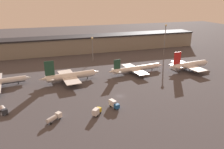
{
  "coord_description": "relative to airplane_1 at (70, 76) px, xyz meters",
  "views": [
    {
      "loc": [
        -36.39,
        -98.62,
        49.77
      ],
      "look_at": [
        1.48,
        17.78,
        6.0
      ],
      "focal_mm": 35.0,
      "sensor_mm": 36.0,
      "label": 1
    }
  ],
  "objects": [
    {
      "name": "service_vehicle_0",
      "position": [
        -34.2,
        -30.17,
        -1.91
      ],
      "size": [
        4.2,
        6.55,
        2.93
      ],
      "rotation": [
        0.0,
        0.0,
        -1.21
      ],
      "color": "#282D38",
      "rests_on": "ground"
    },
    {
      "name": "airplane_2",
      "position": [
        45.49,
        2.67,
        -0.61
      ],
      "size": [
        42.81,
        26.8,
        11.16
      ],
      "rotation": [
        0.0,
        0.0,
        0.11
      ],
      "color": "white",
      "rests_on": "ground"
    },
    {
      "name": "lamp_post_2",
      "position": [
        88.76,
        39.26,
        13.59
      ],
      "size": [
        1.8,
        1.8,
        27.34
      ],
      "color": "slate",
      "rests_on": "ground"
    },
    {
      "name": "ground",
      "position": [
        21.77,
        -29.47,
        -3.59
      ],
      "size": [
        600.0,
        600.0,
        0.0
      ],
      "primitive_type": "plane",
      "color": "#423F44"
    },
    {
      "name": "service_vehicle_5",
      "position": [
        -12.98,
        -44.1,
        -1.92
      ],
      "size": [
        7.09,
        6.22,
        2.93
      ],
      "rotation": [
        0.0,
        0.0,
        0.67
      ],
      "color": "white",
      "rests_on": "ground"
    },
    {
      "name": "terminal_building",
      "position": [
        21.77,
        74.02,
        4.1
      ],
      "size": [
        229.92,
        20.21,
        15.27
      ],
      "color": "gray",
      "rests_on": "ground"
    },
    {
      "name": "airplane_3",
      "position": [
        84.08,
        -3.5,
        0.09
      ],
      "size": [
        36.92,
        29.06,
        14.39
      ],
      "rotation": [
        0.0,
        0.0,
        0.11
      ],
      "color": "silver",
      "rests_on": "ground"
    },
    {
      "name": "service_vehicle_1",
      "position": [
        14.81,
        -40.4,
        -1.68
      ],
      "size": [
        3.86,
        6.54,
        3.46
      ],
      "rotation": [
        0.0,
        0.0,
        -1.26
      ],
      "color": "#195199",
      "rests_on": "ground"
    },
    {
      "name": "service_vehicle_4",
      "position": [
        5.31,
        -44.76,
        -1.72
      ],
      "size": [
        5.07,
        5.21,
        3.41
      ],
      "rotation": [
        0.0,
        0.0,
        0.82
      ],
      "color": "gold",
      "rests_on": "ground"
    },
    {
      "name": "lamp_post_1",
      "position": [
        23.41,
        39.26,
        9.48
      ],
      "size": [
        1.8,
        1.8,
        19.95
      ],
      "color": "slate",
      "rests_on": "ground"
    },
    {
      "name": "airplane_1",
      "position": [
        0.0,
        0.0,
        0.0
      ],
      "size": [
        37.97,
        28.2,
        14.6
      ],
      "rotation": [
        0.0,
        0.0,
        0.11
      ],
      "color": "white",
      "rests_on": "ground"
    }
  ]
}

